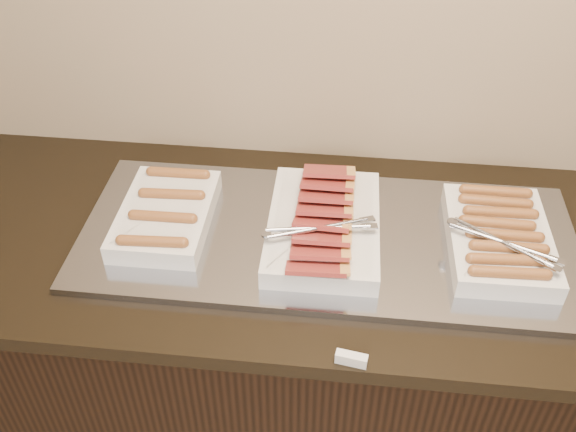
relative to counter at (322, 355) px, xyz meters
The scene contains 6 objects.
counter is the anchor object (origin of this frame).
warming_tray 0.46m from the counter, behind, with size 1.20×0.50×0.02m, color #9599A3.
dish_left 0.64m from the counter, behind, with size 0.22×0.32×0.07m.
dish_center 0.50m from the counter, 165.33° to the right, with size 0.28×0.42×0.09m.
dish_right 0.64m from the counter, ahead, with size 0.26×0.35×0.08m.
label_holder 0.59m from the counter, 79.04° to the right, with size 0.06×0.02×0.03m, color silver.
Camera 1 is at (0.03, 0.96, 1.96)m, focal length 40.00 mm.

